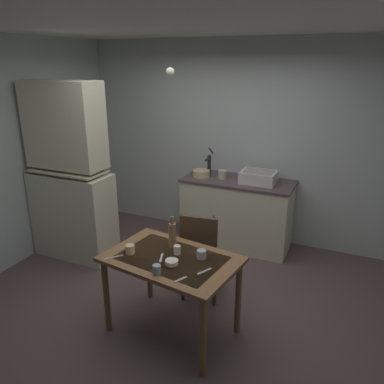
% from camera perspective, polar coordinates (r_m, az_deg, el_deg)
% --- Properties ---
extents(ground_plane, '(5.34, 5.34, 0.00)m').
position_cam_1_polar(ground_plane, '(4.19, -2.34, -15.89)').
color(ground_plane, brown).
extents(wall_back, '(4.44, 0.10, 2.70)m').
position_cam_1_polar(wall_back, '(5.28, 6.59, 7.53)').
color(wall_back, silver).
rests_on(wall_back, ground).
extents(wall_left, '(0.10, 3.76, 2.70)m').
position_cam_1_polar(wall_left, '(4.96, -26.30, 4.90)').
color(wall_left, silver).
rests_on(wall_left, ground).
extents(ceiling_slab, '(4.44, 3.76, 0.10)m').
position_cam_1_polar(ceiling_slab, '(3.44, -3.01, 24.87)').
color(ceiling_slab, silver).
extents(hutch_cabinet, '(1.03, 0.46, 2.20)m').
position_cam_1_polar(hutch_cabinet, '(4.88, -17.92, 1.85)').
color(hutch_cabinet, beige).
rests_on(hutch_cabinet, ground).
extents(counter_cabinet, '(1.45, 0.64, 0.92)m').
position_cam_1_polar(counter_cabinet, '(5.16, 6.76, -3.10)').
color(counter_cabinet, beige).
rests_on(counter_cabinet, ground).
extents(sink_basin, '(0.44, 0.34, 0.15)m').
position_cam_1_polar(sink_basin, '(4.91, 9.99, 2.26)').
color(sink_basin, white).
rests_on(sink_basin, counter_cabinet).
extents(hand_pump, '(0.05, 0.27, 0.39)m').
position_cam_1_polar(hand_pump, '(5.13, 2.59, 4.33)').
color(hand_pump, '#232328').
rests_on(hand_pump, counter_cabinet).
extents(mixing_bowl_counter, '(0.23, 0.23, 0.09)m').
position_cam_1_polar(mixing_bowl_counter, '(5.10, 1.41, 2.83)').
color(mixing_bowl_counter, beige).
rests_on(mixing_bowl_counter, counter_cabinet).
extents(stoneware_crock, '(0.11, 0.11, 0.12)m').
position_cam_1_polar(stoneware_crock, '(5.02, 4.57, 2.65)').
color(stoneware_crock, beige).
rests_on(stoneware_crock, counter_cabinet).
extents(dining_table, '(1.25, 0.91, 0.77)m').
position_cam_1_polar(dining_table, '(3.42, -3.11, -11.37)').
color(dining_table, olive).
rests_on(dining_table, ground).
extents(chair_far_side, '(0.45, 0.45, 0.97)m').
position_cam_1_polar(chair_far_side, '(3.96, 1.41, -9.43)').
color(chair_far_side, '#493522').
rests_on(chair_far_side, ground).
extents(serving_bowl_wide, '(0.11, 0.11, 0.04)m').
position_cam_1_polar(serving_bowl_wide, '(3.26, -3.07, -10.53)').
color(serving_bowl_wide, white).
rests_on(serving_bowl_wide, dining_table).
extents(teacup_mint, '(0.08, 0.08, 0.08)m').
position_cam_1_polar(teacup_mint, '(3.46, -9.31, -8.53)').
color(teacup_mint, beige).
rests_on(teacup_mint, dining_table).
extents(teacup_cream, '(0.08, 0.08, 0.08)m').
position_cam_1_polar(teacup_cream, '(3.33, 1.45, -9.38)').
color(teacup_cream, '#9EB2C6').
rests_on(teacup_cream, dining_table).
extents(mug_tall, '(0.06, 0.06, 0.08)m').
position_cam_1_polar(mug_tall, '(3.41, -2.26, -8.71)').
color(mug_tall, white).
rests_on(mug_tall, dining_table).
extents(mug_dark, '(0.07, 0.07, 0.08)m').
position_cam_1_polar(mug_dark, '(3.13, -5.35, -11.56)').
color(mug_dark, '#9EB2C6').
rests_on(mug_dark, dining_table).
extents(glass_bottle, '(0.07, 0.07, 0.30)m').
position_cam_1_polar(glass_bottle, '(3.50, -2.98, -6.37)').
color(glass_bottle, olive).
rests_on(glass_bottle, dining_table).
extents(table_knife, '(0.12, 0.14, 0.00)m').
position_cam_1_polar(table_knife, '(3.43, -11.76, -9.62)').
color(table_knife, silver).
rests_on(table_knife, dining_table).
extents(teaspoon_near_bowl, '(0.08, 0.14, 0.00)m').
position_cam_1_polar(teaspoon_near_bowl, '(3.16, 1.90, -11.85)').
color(teaspoon_near_bowl, beige).
rests_on(teaspoon_near_bowl, dining_table).
extents(teaspoon_by_cup, '(0.07, 0.12, 0.00)m').
position_cam_1_polar(teaspoon_by_cup, '(3.06, -1.75, -13.04)').
color(teaspoon_by_cup, beige).
rests_on(teaspoon_by_cup, dining_table).
extents(serving_spoon, '(0.07, 0.15, 0.00)m').
position_cam_1_polar(serving_spoon, '(3.37, -4.66, -9.85)').
color(serving_spoon, beige).
rests_on(serving_spoon, dining_table).
extents(pendant_bulb, '(0.08, 0.08, 0.08)m').
position_cam_1_polar(pendant_bulb, '(3.80, -3.30, 17.67)').
color(pendant_bulb, '#F9EFCC').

